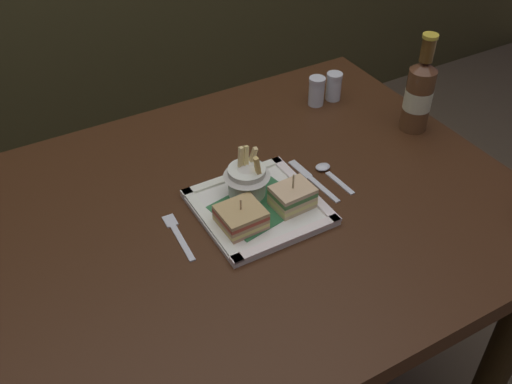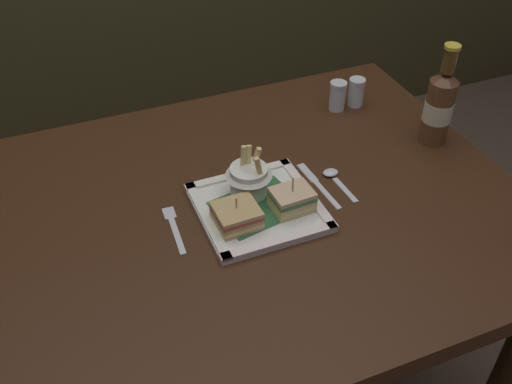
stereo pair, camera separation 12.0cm
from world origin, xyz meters
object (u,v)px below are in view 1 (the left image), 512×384
square_plate (259,207)px  pepper_shaker (334,88)px  sandwich_half_right (293,197)px  salt_shaker (316,93)px  beer_bottle (419,94)px  fries_cup (248,176)px  dining_table (253,243)px  knife (311,179)px  sandwich_half_left (241,217)px  fork (178,234)px  spoon (327,171)px

square_plate → pepper_shaker: size_ratio=3.26×
sandwich_half_right → salt_shaker: sandwich_half_right is taller
beer_bottle → pepper_shaker: beer_bottle is taller
fries_cup → dining_table: bearing=-94.2°
dining_table → knife: (0.15, 0.01, 0.12)m
sandwich_half_left → fork: sandwich_half_left is taller
dining_table → beer_bottle: (0.49, 0.06, 0.21)m
sandwich_half_left → knife: bearing=16.6°
salt_shaker → beer_bottle: bearing=-55.6°
sandwich_half_left → sandwich_half_right: 0.12m
dining_table → fries_cup: 0.18m
sandwich_half_right → fork: sandwich_half_right is taller
fries_cup → beer_bottle: (0.49, 0.03, 0.04)m
sandwich_half_right → pepper_shaker: size_ratio=1.13×
dining_table → beer_bottle: size_ratio=4.58×
knife → spoon: spoon is taller
sandwich_half_left → fries_cup: 0.10m
sandwich_half_left → sandwich_half_right: size_ratio=1.04×
fries_cup → fork: size_ratio=0.80×
sandwich_half_left → spoon: size_ratio=0.73×
sandwich_half_left → knife: 0.22m
sandwich_half_left → spoon: sandwich_half_left is taller
knife → spoon: (0.04, 0.00, 0.00)m
square_plate → beer_bottle: beer_bottle is taller
sandwich_half_right → salt_shaker: bearing=49.2°
square_plate → spoon: size_ratio=2.02×
salt_shaker → dining_table: bearing=-141.8°
spoon → salt_shaker: bearing=60.7°
fries_cup → pepper_shaker: bearing=31.6°
dining_table → fork: bearing=-177.6°
fries_cup → beer_bottle: beer_bottle is taller
fork → pepper_shaker: (0.57, 0.28, 0.03)m
square_plate → pepper_shaker: (0.39, 0.29, 0.03)m
sandwich_half_left → spoon: (0.26, 0.07, -0.03)m
square_plate → knife: bearing=11.6°
spoon → square_plate: bearing=-170.1°
beer_bottle → sandwich_half_left: bearing=-168.5°
dining_table → pepper_shaker: bearing=34.1°
spoon → sandwich_half_left: bearing=-165.5°
spoon → pepper_shaker: 0.33m
dining_table → fries_cup: (0.00, 0.03, 0.17)m
fries_cup → sandwich_half_left: bearing=-126.7°
spoon → salt_shaker: 0.30m
dining_table → fries_cup: size_ratio=9.88×
spoon → sandwich_half_right: bearing=-153.8°
dining_table → beer_bottle: beer_bottle is taller
fries_cup → pepper_shaker: size_ratio=1.53×
sandwich_half_left → knife: sandwich_half_left is taller
dining_table → knife: 0.19m
beer_bottle → spoon: (-0.29, -0.04, -0.09)m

